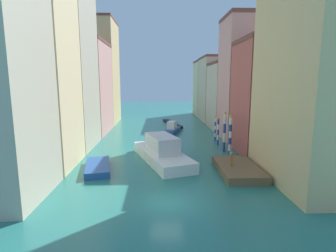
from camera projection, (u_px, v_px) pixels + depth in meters
name	position (u px, v px, depth m)	size (l,w,h in m)	color
ground_plane	(162.00, 136.00, 44.38)	(154.00, 154.00, 0.00)	#28756B
building_left_1	(38.00, 70.00, 27.19)	(6.80, 7.63, 20.45)	beige
building_left_2	(66.00, 65.00, 35.49)	(6.80, 9.38, 22.38)	#BCB299
building_left_3	(88.00, 87.00, 46.81)	(6.80, 12.08, 16.05)	tan
building_left_4	(101.00, 72.00, 57.57)	(6.80, 10.94, 22.00)	#DBB77A
building_right_0	(315.00, 69.00, 22.79)	(6.80, 12.20, 20.23)	#DBB77A
building_right_1	(265.00, 97.00, 33.58)	(6.80, 8.30, 14.35)	#B25147
building_right_2	(244.00, 79.00, 41.43)	(6.80, 7.97, 18.93)	tan
building_right_3	(228.00, 96.00, 51.03)	(6.80, 10.32, 12.71)	#BCB299
building_right_4	(215.00, 89.00, 61.92)	(6.80, 11.54, 14.69)	#BCB299
building_right_5	(207.00, 88.00, 72.13)	(6.80, 8.91, 14.55)	beige
waterfront_dock	(238.00, 169.00, 26.61)	(3.85, 7.13, 0.79)	brown
person_on_dock	(231.00, 159.00, 26.26)	(0.36, 0.36, 1.48)	olive
mooring_pole_0	(230.00, 136.00, 31.75)	(0.38, 0.38, 5.17)	#1E479E
mooring_pole_1	(225.00, 131.00, 34.51)	(0.39, 0.39, 5.25)	#1E479E
mooring_pole_2	(218.00, 131.00, 37.96)	(0.31, 0.31, 4.06)	#1E479E
mooring_pole_3	(215.00, 128.00, 40.84)	(0.27, 0.27, 3.79)	#1E479E
vaporetto_white	(162.00, 152.00, 30.57)	(7.21, 11.99, 2.99)	white
gondola_black	(172.00, 124.00, 56.36)	(3.66, 10.65, 0.48)	black
motorboat_0	(98.00, 167.00, 27.41)	(3.41, 6.03, 0.68)	#234C93
motorboat_1	(172.00, 129.00, 47.25)	(3.57, 5.69, 2.08)	#234C93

